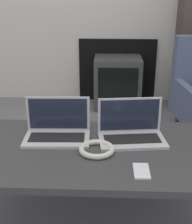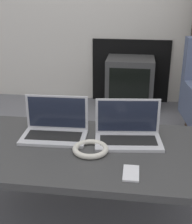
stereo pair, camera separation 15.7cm
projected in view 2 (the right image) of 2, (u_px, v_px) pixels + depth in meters
table at (88, 153)px, 1.60m from camera, size 1.32×0.69×0.39m
laptop_left at (55, 127)px, 1.71m from camera, size 0.36×0.22×0.21m
laptop_right at (128, 132)px, 1.66m from camera, size 0.37×0.24×0.21m
headphones at (91, 149)px, 1.56m from camera, size 0.18×0.18×0.03m
phone at (131, 173)px, 1.37m from camera, size 0.07×0.12×0.01m
tv at (130, 83)px, 3.12m from camera, size 0.46×0.38×0.51m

